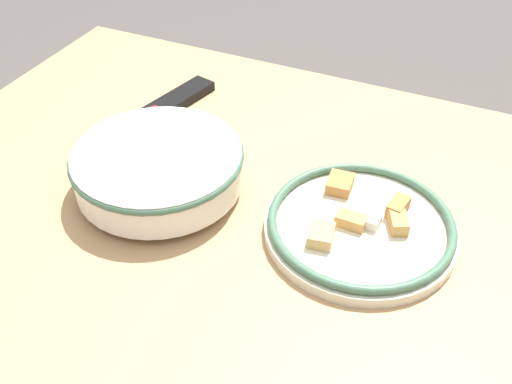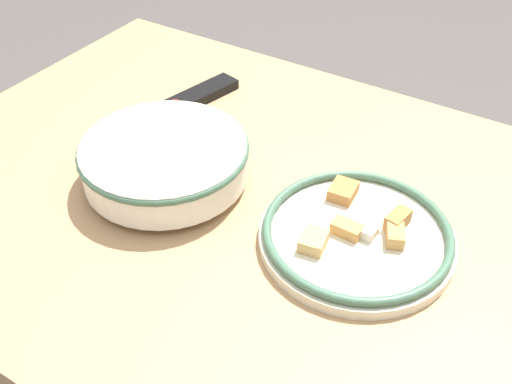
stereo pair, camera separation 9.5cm
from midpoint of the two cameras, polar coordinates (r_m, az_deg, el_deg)
The scene contains 4 objects.
dining_table at distance 1.02m, azimuth 6.90°, elevation -5.71°, with size 1.45×0.89×0.70m.
noodle_bowl at distance 1.00m, azimuth -6.03°, elevation 2.94°, with size 0.28×0.28×0.08m.
food_plate at distance 0.93m, azimuth 12.47°, elevation -4.11°, with size 0.30×0.30×0.04m.
tv_remote at distance 1.24m, azimuth -3.25°, elevation 9.08°, with size 0.09×0.19×0.02m.
Camera 2 is at (0.31, -0.64, 1.35)m, focal length 42.00 mm.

